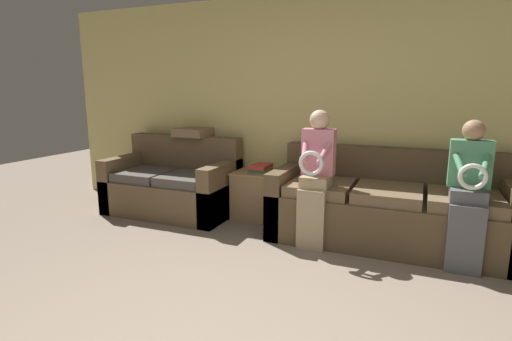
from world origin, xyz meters
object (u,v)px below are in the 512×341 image
(child_right_seated, at_px, (469,189))
(throw_pillow, at_px, (194,132))
(couch_side, at_px, (174,186))
(book_stack, at_px, (261,168))
(couch_main, at_px, (388,209))
(side_shelf, at_px, (260,194))
(child_left_seated, at_px, (316,172))

(child_right_seated, bearing_deg, throw_pillow, 167.35)
(couch_side, height_order, book_stack, couch_side)
(couch_side, xyz_separation_m, throw_pillow, (0.14, 0.29, 0.64))
(couch_main, relative_size, book_stack, 7.42)
(side_shelf, height_order, book_stack, book_stack)
(couch_side, relative_size, child_left_seated, 1.17)
(couch_side, bearing_deg, couch_main, -0.34)
(side_shelf, distance_m, book_stack, 0.31)
(child_right_seated, xyz_separation_m, side_shelf, (-2.10, 0.58, -0.40))
(couch_main, relative_size, side_shelf, 3.90)
(throw_pillow, bearing_deg, side_shelf, -6.11)
(child_right_seated, relative_size, book_stack, 4.11)
(couch_side, bearing_deg, throw_pillow, 64.55)
(couch_main, bearing_deg, throw_pillow, 172.84)
(child_left_seated, relative_size, book_stack, 4.29)
(side_shelf, xyz_separation_m, book_stack, (0.00, 0.01, 0.31))
(couch_main, relative_size, couch_side, 1.48)
(book_stack, bearing_deg, child_right_seated, -15.72)
(child_left_seated, bearing_deg, throw_pillow, 158.82)
(couch_main, relative_size, throw_pillow, 5.58)
(child_left_seated, bearing_deg, child_right_seated, -0.20)
(couch_side, distance_m, child_right_seated, 3.23)
(couch_side, bearing_deg, child_left_seated, -11.74)
(couch_side, relative_size, child_right_seated, 1.22)
(side_shelf, bearing_deg, book_stack, 72.71)
(side_shelf, distance_m, throw_pillow, 1.17)
(book_stack, xyz_separation_m, throw_pillow, (-0.95, 0.09, 0.37))
(child_right_seated, height_order, throw_pillow, child_right_seated)
(child_left_seated, xyz_separation_m, throw_pillow, (-1.75, 0.68, 0.24))
(couch_main, height_order, side_shelf, couch_main)
(side_shelf, bearing_deg, throw_pillow, 173.89)
(couch_main, height_order, throw_pillow, throw_pillow)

